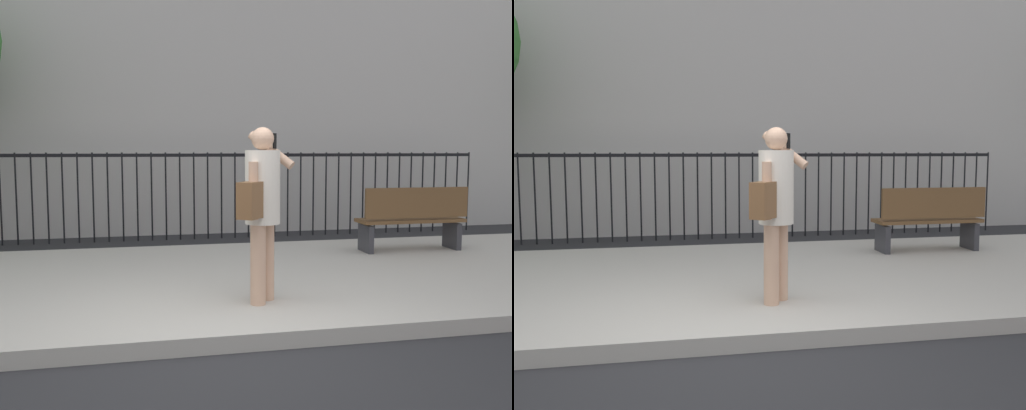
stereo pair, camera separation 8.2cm
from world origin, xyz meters
TOP-DOWN VIEW (x-y plane):
  - ground_plane at (0.00, 0.00)m, footprint 60.00×60.00m
  - sidewalk at (0.00, 2.20)m, footprint 28.00×4.40m
  - iron_fence at (0.00, 5.90)m, footprint 12.03×0.04m
  - pedestrian_on_phone at (0.53, 0.91)m, footprint 0.66×0.71m
  - street_bench at (3.33, 3.17)m, footprint 1.60×0.45m

SIDE VIEW (x-z plane):
  - ground_plane at x=0.00m, z-range 0.00..0.00m
  - sidewalk at x=0.00m, z-range 0.00..0.15m
  - street_bench at x=3.33m, z-range 0.18..1.13m
  - iron_fence at x=0.00m, z-range 0.22..1.82m
  - pedestrian_on_phone at x=0.53m, z-range 0.29..2.00m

